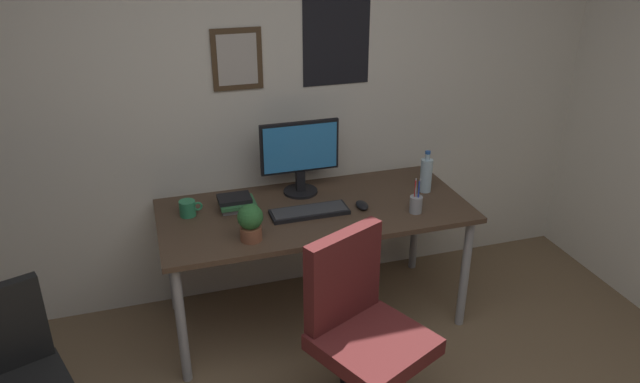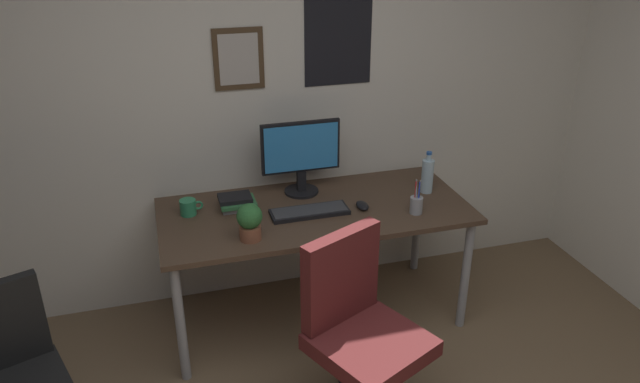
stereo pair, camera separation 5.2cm
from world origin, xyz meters
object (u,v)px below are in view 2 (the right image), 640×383
object	(u,v)px
book_stack_left	(236,202)
potted_plant	(250,221)
computer_mouse	(362,206)
side_chair	(9,377)
keyboard	(309,212)
water_bottle	(427,175)
monitor	(301,154)
pen_cup	(416,204)
coffee_mug_near	(188,207)
office_chair	(358,325)

from	to	relation	value
book_stack_left	potted_plant	bearing A→B (deg)	-87.89
computer_mouse	book_stack_left	world-z (taller)	book_stack_left
side_chair	keyboard	bearing A→B (deg)	23.88
side_chair	water_bottle	distance (m)	2.33
monitor	pen_cup	size ratio (longest dim) A/B	2.30
keyboard	potted_plant	bearing A→B (deg)	-152.56
keyboard	coffee_mug_near	bearing A→B (deg)	164.50
water_bottle	potted_plant	world-z (taller)	water_bottle
computer_mouse	pen_cup	distance (m)	0.30
keyboard	computer_mouse	size ratio (longest dim) A/B	3.91
water_bottle	coffee_mug_near	world-z (taller)	water_bottle
monitor	potted_plant	size ratio (longest dim) A/B	2.36
potted_plant	computer_mouse	bearing A→B (deg)	14.15
potted_plant	water_bottle	bearing A→B (deg)	13.73
computer_mouse	water_bottle	bearing A→B (deg)	13.09
water_bottle	book_stack_left	distance (m)	1.12
keyboard	pen_cup	bearing A→B (deg)	-15.32
office_chair	water_bottle	bearing A→B (deg)	49.43
side_chair	coffee_mug_near	size ratio (longest dim) A/B	6.93
keyboard	water_bottle	bearing A→B (deg)	6.28
monitor	office_chair	bearing A→B (deg)	-90.15
keyboard	pen_cup	xyz separation A→B (m)	(0.56, -0.15, 0.04)
side_chair	pen_cup	size ratio (longest dim) A/B	4.38
book_stack_left	side_chair	bearing A→B (deg)	-142.84
potted_plant	side_chair	bearing A→B (deg)	-157.33
monitor	keyboard	size ratio (longest dim) A/B	1.07
side_chair	water_bottle	size ratio (longest dim) A/B	3.47
monitor	keyboard	bearing A→B (deg)	-95.51
side_chair	pen_cup	xyz separation A→B (m)	(2.02, 0.49, 0.28)
monitor	keyboard	world-z (taller)	monitor
coffee_mug_near	monitor	bearing A→B (deg)	9.09
computer_mouse	potted_plant	distance (m)	0.69
coffee_mug_near	potted_plant	bearing A→B (deg)	-52.88
potted_plant	office_chair	bearing A→B (deg)	-55.70
office_chair	side_chair	distance (m)	1.48
monitor	pen_cup	bearing A→B (deg)	-39.14
computer_mouse	potted_plant	world-z (taller)	potted_plant
side_chair	computer_mouse	bearing A→B (deg)	19.57
office_chair	side_chair	xyz separation A→B (m)	(-1.48, 0.11, -0.03)
water_bottle	book_stack_left	xyz separation A→B (m)	(-1.11, 0.09, -0.07)
monitor	water_bottle	world-z (taller)	monitor
keyboard	coffee_mug_near	distance (m)	0.66
water_bottle	pen_cup	bearing A→B (deg)	-126.35
side_chair	keyboard	world-z (taller)	side_chair
office_chair	water_bottle	distance (m)	1.14
side_chair	monitor	distance (m)	1.81
side_chair	computer_mouse	xyz separation A→B (m)	(1.76, 0.62, 0.24)
monitor	pen_cup	distance (m)	0.72
monitor	potted_plant	bearing A→B (deg)	-129.55
monitor	potted_plant	distance (m)	0.62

